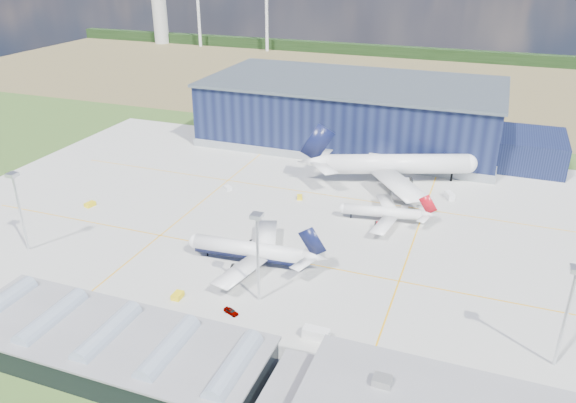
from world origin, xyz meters
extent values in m
plane|color=#31511E|center=(0.00, 0.00, 0.00)|extent=(600.00, 600.00, 0.00)
cube|color=#ADADA7|center=(0.00, 10.00, 0.03)|extent=(220.00, 160.00, 0.06)
cube|color=#F7AD0D|center=(0.00, -10.00, 0.07)|extent=(180.00, 0.40, 0.02)
cube|color=#F7AD0D|center=(0.00, 35.00, 0.07)|extent=(180.00, 0.40, 0.02)
cube|color=#F7AD0D|center=(-30.00, 10.00, 0.07)|extent=(0.40, 120.00, 0.02)
cube|color=#F7AD0D|center=(40.00, 10.00, 0.07)|extent=(0.40, 120.00, 0.02)
cube|color=olive|center=(0.00, 220.00, 0.00)|extent=(600.00, 220.00, 0.01)
cube|color=black|center=(0.00, 300.00, 4.00)|extent=(600.00, 8.00, 8.00)
cylinder|color=white|center=(-180.00, 290.00, 35.00)|extent=(2.40, 2.40, 70.00)
cylinder|color=white|center=(-120.00, 290.00, 35.00)|extent=(2.40, 2.40, 70.00)
cylinder|color=silver|center=(-220.00, 295.00, 20.00)|extent=(12.00, 12.00, 40.00)
cube|color=#0F1534|center=(0.00, 95.00, 12.50)|extent=(120.00, 60.00, 25.00)
cube|color=gray|center=(0.00, 95.00, 1.60)|extent=(121.00, 61.00, 3.20)
cube|color=#4C5861|center=(0.00, 95.00, 25.50)|extent=(122.00, 62.00, 1.20)
cube|color=#0F1534|center=(72.00, 90.00, 6.00)|extent=(24.00, 30.00, 12.00)
cube|color=black|center=(55.00, -48.80, 3.00)|extent=(44.00, 0.40, 1.40)
cube|color=black|center=(55.00, -48.80, 6.50)|extent=(44.00, 0.40, 1.40)
cube|color=#A8A8A3|center=(45.00, -58.00, 10.10)|extent=(3.20, 2.60, 1.60)
cube|color=black|center=(-10.00, -60.00, 3.00)|extent=(65.00, 22.00, 6.00)
cube|color=slate|center=(-10.00, -60.00, 6.20)|extent=(66.00, 23.00, 0.50)
cube|color=slate|center=(30.00, -60.00, 3.00)|extent=(10.00, 18.00, 6.00)
cylinder|color=#97A7BB|center=(-38.00, -60.00, 6.40)|extent=(4.40, 18.00, 4.40)
cylinder|color=#97A7BB|center=(-24.00, -60.00, 6.40)|extent=(4.40, 18.00, 4.40)
cylinder|color=#97A7BB|center=(-10.00, -60.00, 6.40)|extent=(4.40, 18.00, 4.40)
cylinder|color=#97A7BB|center=(4.00, -60.00, 6.40)|extent=(4.40, 18.00, 4.40)
cylinder|color=#97A7BB|center=(18.00, -60.00, 6.40)|extent=(4.40, 18.00, 4.40)
cylinder|color=silver|center=(-60.00, -30.00, 11.00)|extent=(0.70, 0.70, 22.00)
cube|color=silver|center=(-60.00, -30.00, 22.50)|extent=(2.60, 2.60, 1.00)
cylinder|color=silver|center=(10.00, -30.00, 11.00)|extent=(0.70, 0.70, 22.00)
cube|color=silver|center=(10.00, -30.00, 22.50)|extent=(2.60, 2.60, 1.00)
cylinder|color=silver|center=(75.00, -30.00, 11.00)|extent=(0.70, 0.70, 22.00)
cube|color=yellow|center=(-62.30, -0.55, 0.70)|extent=(2.70, 3.73, 1.41)
cube|color=yellow|center=(-8.66, -36.08, 0.69)|extent=(2.17, 3.20, 1.37)
cube|color=white|center=(27.23, -38.92, 1.24)|extent=(5.71, 2.50, 2.49)
cube|color=white|center=(34.09, 31.28, 0.70)|extent=(2.48, 3.45, 1.41)
cube|color=white|center=(46.50, 46.71, 1.09)|extent=(4.18, 5.20, 2.17)
cube|color=yellow|center=(-0.35, 28.81, 0.62)|extent=(2.59, 3.24, 1.23)
cube|color=white|center=(-26.30, 27.31, 0.65)|extent=(3.61, 3.44, 1.30)
imported|color=#99999E|center=(6.15, -37.27, 0.67)|extent=(4.24, 2.91, 1.34)
imported|color=#99999E|center=(49.19, -48.00, 0.67)|extent=(4.25, 2.11, 1.34)
camera|label=1|loc=(55.85, -132.69, 77.57)|focal=35.00mm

